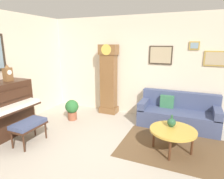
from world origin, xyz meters
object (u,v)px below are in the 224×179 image
(piano_bench, at_px, (29,125))
(potted_plant, at_px, (72,108))
(mantel_clock, at_px, (8,73))
(coffee_table, at_px, (173,131))
(green_jug, at_px, (172,122))
(couch, at_px, (178,114))
(grandfather_clock, at_px, (109,81))

(piano_bench, height_order, potted_plant, potted_plant)
(piano_bench, height_order, mantel_clock, mantel_clock)
(coffee_table, bearing_deg, green_jug, 111.09)
(piano_bench, distance_m, mantel_clock, 1.30)
(couch, bearing_deg, grandfather_clock, 174.89)
(mantel_clock, xyz_separation_m, potted_plant, (0.86, 1.14, -1.07))
(piano_bench, relative_size, green_jug, 2.92)
(couch, relative_size, coffee_table, 2.16)
(coffee_table, bearing_deg, potted_plant, 168.60)
(mantel_clock, bearing_deg, piano_bench, -19.95)
(coffee_table, height_order, mantel_clock, mantel_clock)
(grandfather_clock, relative_size, green_jug, 8.46)
(coffee_table, distance_m, green_jug, 0.18)
(piano_bench, relative_size, grandfather_clock, 0.34)
(piano_bench, bearing_deg, potted_plant, 86.99)
(couch, bearing_deg, piano_bench, -141.96)
(grandfather_clock, height_order, potted_plant, grandfather_clock)
(couch, bearing_deg, mantel_clock, -152.15)
(couch, distance_m, coffee_table, 1.29)
(couch, height_order, coffee_table, couch)
(piano_bench, relative_size, potted_plant, 1.25)
(coffee_table, distance_m, potted_plant, 2.76)
(mantel_clock, bearing_deg, coffee_table, 9.48)
(piano_bench, relative_size, couch, 0.37)
(piano_bench, height_order, couch, couch)
(potted_plant, bearing_deg, coffee_table, -11.40)
(green_jug, distance_m, potted_plant, 2.70)
(piano_bench, bearing_deg, green_jug, 20.37)
(coffee_table, bearing_deg, mantel_clock, -170.52)
(grandfather_clock, xyz_separation_m, potted_plant, (-0.69, -0.91, -0.64))
(grandfather_clock, distance_m, couch, 2.11)
(grandfather_clock, height_order, coffee_table, grandfather_clock)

